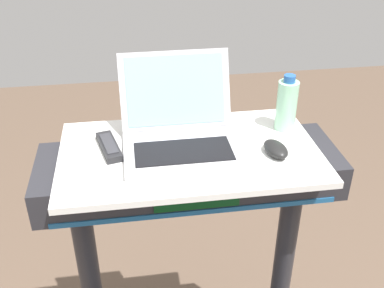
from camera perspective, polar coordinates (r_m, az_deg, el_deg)
desk_board at (r=1.35m, az=-0.31°, el=-1.11°), size 0.76×0.44×0.02m
laptop at (r=1.35m, az=-1.48°, el=1.73°), size 0.34×0.33×0.24m
computer_mouse at (r=1.34m, az=10.34°, el=-0.60°), size 0.08×0.11×0.03m
water_bottle at (r=1.45m, az=11.65°, el=4.80°), size 0.06×0.06×0.18m
tv_remote at (r=1.37m, az=-10.24°, el=-0.29°), size 0.08×0.17×0.02m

